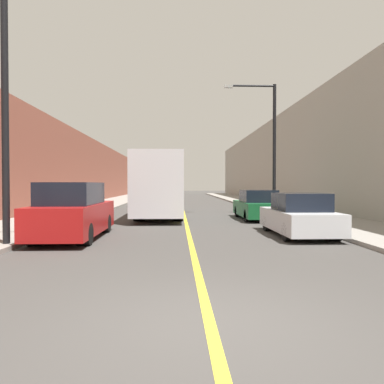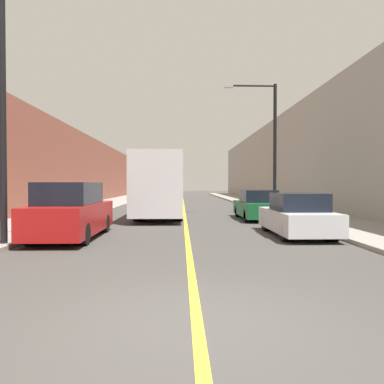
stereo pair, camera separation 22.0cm
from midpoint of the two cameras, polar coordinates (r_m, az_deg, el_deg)
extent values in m
plane|color=#3F3D3A|center=(5.22, 2.08, -19.47)|extent=(200.00, 200.00, 0.00)
cube|color=gray|center=(35.53, -12.36, -1.69)|extent=(3.74, 72.00, 0.14)
cube|color=gray|center=(35.66, 10.00, -1.67)|extent=(3.74, 72.00, 0.14)
cube|color=brown|center=(36.43, -18.38, 3.25)|extent=(4.00, 72.00, 6.37)
cube|color=gray|center=(36.66, 15.98, 4.64)|extent=(4.00, 72.00, 8.15)
cube|color=gold|center=(34.92, -1.16, -1.82)|extent=(0.16, 72.00, 0.01)
cube|color=silver|center=(22.55, -4.32, 1.22)|extent=(2.47, 12.21, 3.08)
cube|color=black|center=(16.50, -5.29, 3.10)|extent=(2.10, 0.04, 1.38)
cylinder|color=black|center=(18.89, -7.76, -2.81)|extent=(0.54, 1.05, 1.05)
cylinder|color=black|center=(18.79, -1.90, -2.82)|extent=(0.54, 1.05, 1.05)
cylinder|color=black|center=(26.42, -6.02, -1.67)|extent=(0.54, 1.05, 1.05)
cylinder|color=black|center=(26.35, -1.84, -1.67)|extent=(0.54, 1.05, 1.05)
cube|color=maroon|center=(13.38, -17.38, -3.80)|extent=(1.86, 4.98, 0.97)
cube|color=black|center=(13.10, -17.70, -0.19)|extent=(1.64, 2.74, 0.73)
cube|color=black|center=(11.03, -20.86, -4.00)|extent=(1.58, 0.04, 0.44)
cylinder|color=black|center=(12.19, -22.65, -5.97)|extent=(0.41, 0.68, 0.68)
cylinder|color=black|center=(11.75, -16.00, -6.19)|extent=(0.41, 0.68, 0.68)
cylinder|color=black|center=(15.09, -18.44, -4.58)|extent=(0.41, 0.68, 0.68)
cylinder|color=black|center=(14.74, -13.02, -4.68)|extent=(0.41, 0.68, 0.68)
cube|color=silver|center=(13.94, 16.10, -4.17)|extent=(1.84, 4.30, 0.72)
cube|color=black|center=(13.69, 16.39, -1.46)|extent=(1.62, 1.94, 0.62)
cube|color=black|center=(11.94, 19.23, -4.48)|extent=(1.56, 0.04, 0.33)
cylinder|color=black|center=(12.49, 14.82, -5.89)|extent=(0.40, 0.62, 0.62)
cylinder|color=black|center=(12.97, 20.94, -5.67)|extent=(0.40, 0.62, 0.62)
cylinder|color=black|center=(15.05, 11.93, -4.67)|extent=(0.40, 0.62, 0.62)
cylinder|color=black|center=(15.45, 17.12, -4.55)|extent=(0.40, 0.62, 0.62)
cube|color=#145128|center=(19.98, 10.22, -2.53)|extent=(1.85, 4.73, 0.73)
cube|color=black|center=(19.71, 10.37, -0.61)|extent=(1.63, 2.13, 0.62)
cube|color=black|center=(17.70, 11.78, -2.59)|extent=(1.57, 0.04, 0.33)
cylinder|color=black|center=(18.42, 8.95, -3.59)|extent=(0.41, 0.62, 0.62)
cylinder|color=black|center=(18.74, 13.31, -3.52)|extent=(0.41, 0.62, 0.62)
cylinder|color=black|center=(21.30, 7.49, -2.94)|extent=(0.41, 0.62, 0.62)
cylinder|color=black|center=(21.58, 11.29, -2.90)|extent=(0.41, 0.62, 0.62)
cylinder|color=black|center=(12.19, -26.44, 11.21)|extent=(0.20, 0.20, 7.70)
cylinder|color=black|center=(22.75, 12.79, 6.44)|extent=(0.20, 0.20, 7.59)
cylinder|color=black|center=(23.09, 9.41, 15.70)|extent=(2.74, 0.12, 0.12)
cube|color=#999993|center=(22.86, 5.91, 15.72)|extent=(0.50, 0.24, 0.16)
camera|label=1|loc=(0.11, -89.69, 0.01)|focal=35.00mm
camera|label=2|loc=(0.11, 90.31, -0.01)|focal=35.00mm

